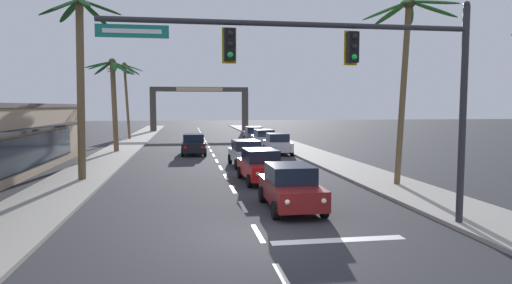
{
  "coord_description": "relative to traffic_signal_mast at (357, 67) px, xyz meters",
  "views": [
    {
      "loc": [
        -2.14,
        -12.8,
        3.89
      ],
      "look_at": [
        1.13,
        8.0,
        2.2
      ],
      "focal_mm": 31.38,
      "sensor_mm": 36.0,
      "label": 1
    }
  ],
  "objects": [
    {
      "name": "sedan_parked_far_kerb",
      "position": [
        2.09,
        34.57,
        -4.21
      ],
      "size": [
        1.97,
        4.46,
        1.68
      ],
      "color": "#4C515B",
      "rests_on": "ground"
    },
    {
      "name": "sedan_parked_nearest_kerb",
      "position": [
        2.22,
        22.45,
        -4.21
      ],
      "size": [
        2.03,
        4.48,
        1.68
      ],
      "color": "silver",
      "rests_on": "ground"
    },
    {
      "name": "lane_markings",
      "position": [
        -2.59,
        19.54,
        -5.06
      ],
      "size": [
        4.28,
        86.95,
        0.01
      ],
      "color": "silver",
      "rests_on": "ground"
    },
    {
      "name": "sidewalk_right",
      "position": [
        4.8,
        19.74,
        -5.0
      ],
      "size": [
        3.2,
        110.0,
        0.14
      ],
      "primitive_type": "cube",
      "color": "#9E998E",
      "rests_on": "ground"
    },
    {
      "name": "palm_right_second",
      "position": [
        5.24,
        7.02,
        1.79
      ],
      "size": [
        4.85,
        4.67,
        9.06
      ],
      "color": "brown",
      "rests_on": "ground"
    },
    {
      "name": "ground_plane",
      "position": [
        -3.0,
        -0.26,
        -5.07
      ],
      "size": [
        220.0,
        220.0,
        0.0
      ],
      "primitive_type": "plane",
      "color": "#2D2D33"
    },
    {
      "name": "sedan_parked_mid_kerb",
      "position": [
        2.18,
        28.49,
        -4.21
      ],
      "size": [
        2.02,
        4.48,
        1.68
      ],
      "color": "silver",
      "rests_on": "ground"
    },
    {
      "name": "sedan_fifth_in_queue",
      "position": [
        -1.29,
        15.63,
        -4.21
      ],
      "size": [
        2.1,
        4.51,
        1.68
      ],
      "color": "silver",
      "rests_on": "ground"
    },
    {
      "name": "sedan_third_in_queue",
      "position": [
        -1.37,
        9.42,
        -4.21
      ],
      "size": [
        2.1,
        4.51,
        1.68
      ],
      "color": "red",
      "rests_on": "ground"
    },
    {
      "name": "palm_left_second",
      "position": [
        -10.39,
        10.89,
        1.27
      ],
      "size": [
        4.06,
        3.52,
        9.48
      ],
      "color": "brown",
      "rests_on": "ground"
    },
    {
      "name": "palm_left_third",
      "position": [
        -11.04,
        25.52,
        0.37
      ],
      "size": [
        4.44,
        4.37,
        7.83
      ],
      "color": "brown",
      "rests_on": "ground"
    },
    {
      "name": "sedan_lead_at_stop_bar",
      "position": [
        -1.27,
        3.21,
        -4.21
      ],
      "size": [
        1.96,
        4.46,
        1.68
      ],
      "color": "maroon",
      "rests_on": "ground"
    },
    {
      "name": "town_gateway_arch",
      "position": [
        -3.0,
        56.09,
        -0.66
      ],
      "size": [
        14.89,
        0.9,
        6.81
      ],
      "color": "#423D38",
      "rests_on": "ground"
    },
    {
      "name": "palm_left_farthest",
      "position": [
        -11.9,
        40.11,
        1.6
      ],
      "size": [
        4.37,
        4.45,
        8.88
      ],
      "color": "brown",
      "rests_on": "ground"
    },
    {
      "name": "sedan_oncoming_far",
      "position": [
        -4.57,
        23.04,
        -4.21
      ],
      "size": [
        1.96,
        4.46,
        1.68
      ],
      "color": "black",
      "rests_on": "ground"
    },
    {
      "name": "sidewalk_left",
      "position": [
        -10.8,
        19.74,
        -5.0
      ],
      "size": [
        3.2,
        110.0,
        0.14
      ],
      "primitive_type": "cube",
      "color": "#9E998E",
      "rests_on": "ground"
    },
    {
      "name": "traffic_signal_mast",
      "position": [
        0.0,
        0.0,
        0.0
      ],
      "size": [
        11.3,
        0.41,
        7.17
      ],
      "color": "#2D2D33",
      "rests_on": "ground"
    }
  ]
}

